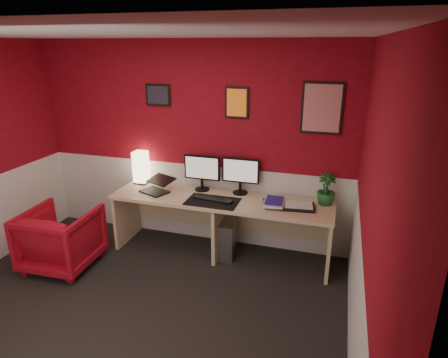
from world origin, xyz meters
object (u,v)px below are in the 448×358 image
(monitor_right, at_px, (240,171))
(zen_tray, at_px, (298,207))
(armchair, at_px, (61,238))
(monitor_left, at_px, (202,168))
(shoji_lamp, at_px, (141,168))
(potted_plant, at_px, (326,189))
(laptop, at_px, (154,184))
(desk, at_px, (221,227))
(pc_tower, at_px, (226,237))

(monitor_right, height_order, zen_tray, monitor_right)
(zen_tray, relative_size, armchair, 0.46)
(monitor_left, xyz_separation_m, zen_tray, (1.20, -0.21, -0.28))
(shoji_lamp, height_order, potted_plant, shoji_lamp)
(monitor_left, relative_size, potted_plant, 1.62)
(laptop, height_order, monitor_right, monitor_right)
(shoji_lamp, relative_size, potted_plant, 1.12)
(zen_tray, distance_m, armchair, 2.70)
(zen_tray, height_order, potted_plant, potted_plant)
(potted_plant, bearing_deg, desk, -170.93)
(desk, xyz_separation_m, pc_tower, (0.06, 0.02, -0.14))
(shoji_lamp, bearing_deg, zen_tray, -6.23)
(potted_plant, distance_m, pc_tower, 1.31)
(potted_plant, bearing_deg, pc_tower, -171.57)
(desk, xyz_separation_m, monitor_left, (-0.30, 0.20, 0.66))
(zen_tray, bearing_deg, monitor_right, 162.04)
(laptop, height_order, zen_tray, laptop)
(desk, bearing_deg, monitor_left, 146.10)
(monitor_left, xyz_separation_m, monitor_right, (0.48, 0.02, 0.00))
(monitor_right, bearing_deg, potted_plant, -2.34)
(desk, xyz_separation_m, armchair, (-1.66, -0.78, -0.02))
(monitor_left, bearing_deg, potted_plant, -0.61)
(laptop, bearing_deg, shoji_lamp, 162.94)
(shoji_lamp, bearing_deg, armchair, -117.69)
(desk, distance_m, pc_tower, 0.16)
(monitor_left, distance_m, pc_tower, 0.89)
(desk, relative_size, laptop, 7.88)
(laptop, relative_size, monitor_left, 0.57)
(shoji_lamp, distance_m, potted_plant, 2.31)
(zen_tray, bearing_deg, monitor_left, 170.09)
(desk, xyz_separation_m, shoji_lamp, (-1.14, 0.22, 0.56))
(armchair, bearing_deg, laptop, -141.34)
(monitor_left, height_order, armchair, monitor_left)
(desk, relative_size, zen_tray, 7.43)
(desk, bearing_deg, potted_plant, 9.07)
(desk, height_order, zen_tray, zen_tray)
(shoji_lamp, relative_size, armchair, 0.52)
(laptop, height_order, potted_plant, potted_plant)
(shoji_lamp, relative_size, monitor_right, 0.69)
(monitor_left, xyz_separation_m, potted_plant, (1.48, -0.02, -0.11))
(pc_tower, bearing_deg, desk, -168.72)
(potted_plant, relative_size, pc_tower, 0.79)
(potted_plant, bearing_deg, shoji_lamp, 179.30)
(shoji_lamp, xyz_separation_m, monitor_right, (1.31, 0.01, 0.09))
(laptop, distance_m, armchair, 1.21)
(potted_plant, relative_size, armchair, 0.47)
(monitor_right, bearing_deg, pc_tower, -118.72)
(potted_plant, bearing_deg, armchair, -161.23)
(desk, distance_m, zen_tray, 0.98)
(desk, bearing_deg, zen_tray, -0.46)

